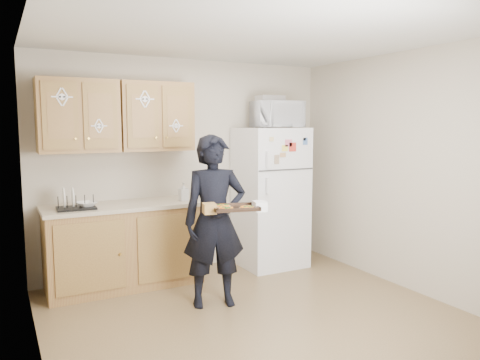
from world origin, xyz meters
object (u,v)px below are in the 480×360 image
microwave (277,115)px  dish_rack (76,202)px  refrigerator (270,197)px  baking_tray (235,208)px  person (215,221)px

microwave → dish_rack: microwave is taller
refrigerator → dish_rack: bearing=-179.2°
refrigerator → microwave: bearing=-42.2°
baking_tray → microwave: bearing=57.7°
refrigerator → person: size_ratio=1.03×
refrigerator → microwave: (0.06, -0.05, 1.01)m
refrigerator → dish_rack: size_ratio=4.58×
person → microwave: 1.79m
person → baking_tray: person is taller
person → microwave: (1.21, 0.83, 1.04)m
dish_rack → baking_tray: bearing=-43.4°
person → dish_rack: person is taller
refrigerator → dish_rack: 2.29m
baking_tray → refrigerator: bearing=60.4°
person → microwave: bearing=47.6°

